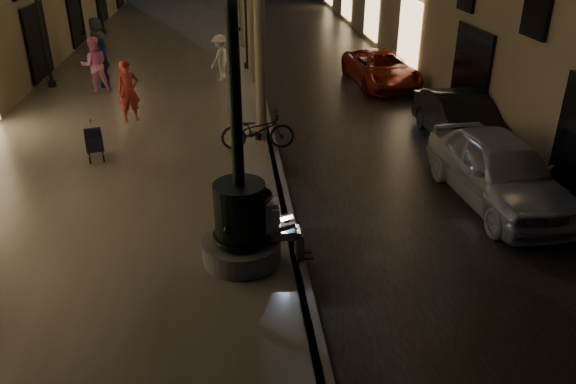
{
  "coord_description": "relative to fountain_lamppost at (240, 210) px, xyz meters",
  "views": [
    {
      "loc": [
        -1.09,
        -6.53,
        5.77
      ],
      "look_at": [
        -0.06,
        3.0,
        1.01
      ],
      "focal_mm": 35.0,
      "sensor_mm": 36.0,
      "label": 1
    }
  ],
  "objects": [
    {
      "name": "fountain_lamppost",
      "position": [
        0.0,
        0.0,
        0.0
      ],
      "size": [
        1.4,
        1.4,
        5.21
      ],
      "color": "#59595B",
      "rests_on": "promenade"
    },
    {
      "name": "car_second",
      "position": [
        6.2,
        5.58,
        -0.53
      ],
      "size": [
        1.45,
        4.13,
        1.36
      ],
      "primitive_type": "imported",
      "rotation": [
        0.0,
        0.0,
        -0.0
      ],
      "color": "black",
      "rests_on": "ground"
    },
    {
      "name": "curb_strip",
      "position": [
        1.0,
        13.0,
        -1.11
      ],
      "size": [
        0.25,
        45.0,
        0.2
      ],
      "primitive_type": "cube",
      "color": "#59595B",
      "rests_on": "ground"
    },
    {
      "name": "seated_man_laptop",
      "position": [
        0.61,
        0.0,
        -0.28
      ],
      "size": [
        1.03,
        0.35,
        1.4
      ],
      "color": "tan",
      "rests_on": "promenade"
    },
    {
      "name": "car_third",
      "position": [
        5.56,
        11.68,
        -0.6
      ],
      "size": [
        2.34,
        4.54,
        1.22
      ],
      "primitive_type": "imported",
      "rotation": [
        0.0,
        0.0,
        0.07
      ],
      "color": "maroon",
      "rests_on": "ground"
    },
    {
      "name": "pedestrian_red",
      "position": [
        -3.03,
        7.94,
        -0.12
      ],
      "size": [
        0.77,
        0.64,
        1.79
      ],
      "primitive_type": "imported",
      "rotation": [
        0.0,
        0.0,
        0.39
      ],
      "color": "#B33023",
      "rests_on": "promenade"
    },
    {
      "name": "lamp_curb_a",
      "position": [
        0.7,
        6.0,
        2.02
      ],
      "size": [
        0.36,
        0.36,
        4.81
      ],
      "color": "black",
      "rests_on": "promenade"
    },
    {
      "name": "car_front",
      "position": [
        5.69,
        2.06,
        -0.44
      ],
      "size": [
        2.1,
        4.61,
        1.53
      ],
      "primitive_type": "imported",
      "rotation": [
        0.0,
        0.0,
        0.06
      ],
      "color": "#B4B6BC",
      "rests_on": "ground"
    },
    {
      "name": "stroller",
      "position": [
        -3.51,
        5.02,
        -0.51
      ],
      "size": [
        0.57,
        0.99,
        1.0
      ],
      "rotation": [
        0.0,
        0.0,
        0.25
      ],
      "color": "black",
      "rests_on": "promenade"
    },
    {
      "name": "cobble_lane",
      "position": [
        4.0,
        13.0,
        -1.2
      ],
      "size": [
        6.0,
        45.0,
        0.02
      ],
      "primitive_type": "cube",
      "color": "black",
      "rests_on": "ground"
    },
    {
      "name": "pedestrian_white",
      "position": [
        -0.36,
        12.29,
        -0.18
      ],
      "size": [
        1.1,
        1.23,
        1.65
      ],
      "primitive_type": "imported",
      "rotation": [
        0.0,
        0.0,
        4.12
      ],
      "color": "white",
      "rests_on": "promenade"
    },
    {
      "name": "bicycle",
      "position": [
        0.6,
        5.29,
        -0.51
      ],
      "size": [
        1.92,
        0.67,
        1.01
      ],
      "primitive_type": "imported",
      "rotation": [
        0.0,
        0.0,
        1.57
      ],
      "color": "black",
      "rests_on": "promenade"
    },
    {
      "name": "pedestrian_pink",
      "position": [
        -4.63,
        11.16,
        -0.06
      ],
      "size": [
        1.09,
        0.96,
        1.9
      ],
      "primitive_type": "imported",
      "rotation": [
        0.0,
        0.0,
        3.45
      ],
      "color": "pink",
      "rests_on": "promenade"
    },
    {
      "name": "promenade",
      "position": [
        -3.0,
        13.0,
        -1.11
      ],
      "size": [
        8.0,
        45.0,
        0.2
      ],
      "primitive_type": "cube",
      "color": "#625E56",
      "rests_on": "ground"
    },
    {
      "name": "pedestrian_dark",
      "position": [
        -5.3,
        15.12,
        -0.06
      ],
      "size": [
        0.8,
        1.04,
        1.9
      ],
      "primitive_type": "imported",
      "rotation": [
        0.0,
        0.0,
        1.34
      ],
      "color": "#36363B",
      "rests_on": "promenade"
    },
    {
      "name": "ground",
      "position": [
        1.0,
        13.0,
        -1.21
      ],
      "size": [
        120.0,
        120.0,
        0.0
      ],
      "primitive_type": "plane",
      "color": "black",
      "rests_on": "ground"
    },
    {
      "name": "pedestrian_blue",
      "position": [
        -4.47,
        11.86,
        -0.14
      ],
      "size": [
        0.7,
        1.1,
        1.74
      ],
      "primitive_type": "imported",
      "rotation": [
        0.0,
        0.0,
        5.0
      ],
      "color": "navy",
      "rests_on": "promenade"
    }
  ]
}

